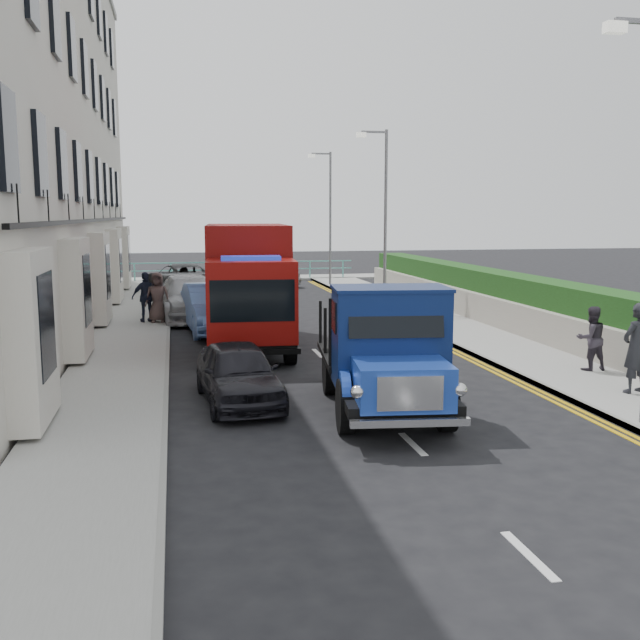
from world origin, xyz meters
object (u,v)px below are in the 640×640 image
(red_lorry, at_px, (248,282))
(pedestrian_east_near, at_px, (636,348))
(bedford_lorry, at_px, (388,359))
(lamp_far, at_px, (328,210))
(parked_car_front, at_px, (238,373))
(lamp_mid, at_px, (383,209))

(red_lorry, distance_m, pedestrian_east_near, 10.47)
(bedford_lorry, height_order, pedestrian_east_near, bedford_lorry)
(red_lorry, relative_size, pedestrian_east_near, 3.62)
(lamp_far, relative_size, pedestrian_east_near, 3.72)
(red_lorry, bearing_deg, parked_car_front, -93.67)
(lamp_far, xyz_separation_m, parked_car_front, (-6.78, -22.79, -3.38))
(lamp_far, bearing_deg, lamp_mid, -90.00)
(red_lorry, relative_size, parked_car_front, 1.88)
(red_lorry, xyz_separation_m, pedestrian_east_near, (7.23, -7.53, -0.80))
(lamp_mid, height_order, lamp_far, same)
(pedestrian_east_near, bearing_deg, lamp_far, -102.43)
(red_lorry, height_order, parked_car_front, red_lorry)
(red_lorry, bearing_deg, lamp_mid, 51.78)
(lamp_mid, distance_m, lamp_far, 10.00)
(bedford_lorry, bearing_deg, pedestrian_east_near, 11.09)
(lamp_far, distance_m, pedestrian_east_near, 24.26)
(parked_car_front, bearing_deg, lamp_far, 69.05)
(lamp_mid, relative_size, lamp_far, 1.00)
(lamp_far, height_order, red_lorry, lamp_far)
(lamp_far, bearing_deg, red_lorry, -109.74)
(lamp_far, height_order, pedestrian_east_near, lamp_far)
(lamp_mid, relative_size, parked_car_front, 1.93)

